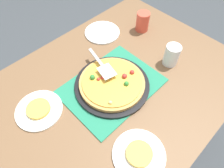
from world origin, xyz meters
TOP-DOWN VIEW (x-y plane):
  - ground_plane at (0.00, 0.00)m, footprint 8.00×8.00m
  - dining_table at (0.00, 0.00)m, footprint 1.40×1.00m
  - placemat at (0.00, 0.00)m, footprint 0.48×0.36m
  - pizza_pan at (0.00, 0.00)m, footprint 0.38×0.38m
  - pizza at (-0.00, 0.00)m, footprint 0.33×0.33m
  - plate_near_left at (0.34, -0.14)m, footprint 0.22×0.22m
  - plate_far_right at (0.16, 0.33)m, footprint 0.22×0.22m
  - plate_side at (-0.25, -0.34)m, footprint 0.22×0.22m
  - served_slice_left at (0.34, -0.14)m, footprint 0.11×0.11m
  - served_slice_right at (0.16, 0.33)m, footprint 0.11×0.11m
  - cup_near at (-0.45, -0.19)m, footprint 0.08×0.08m
  - cup_far at (-0.34, 0.11)m, footprint 0.08×0.08m
  - pizza_server at (-0.02, -0.10)m, footprint 0.09×0.23m

SIDE VIEW (x-z plane):
  - ground_plane at x=0.00m, z-range 0.00..0.00m
  - dining_table at x=0.00m, z-range 0.27..1.02m
  - placemat at x=0.00m, z-range 0.75..0.76m
  - plate_near_left at x=0.34m, z-range 0.75..0.76m
  - plate_far_right at x=0.16m, z-range 0.75..0.76m
  - plate_side at x=-0.25m, z-range 0.75..0.76m
  - pizza_pan at x=0.00m, z-range 0.76..0.77m
  - served_slice_left at x=0.34m, z-range 0.76..0.78m
  - served_slice_right at x=0.16m, z-range 0.76..0.78m
  - pizza at x=0.00m, z-range 0.76..0.81m
  - cup_near at x=-0.45m, z-range 0.75..0.87m
  - cup_far at x=-0.34m, z-range 0.75..0.87m
  - pizza_server at x=-0.02m, z-range 0.81..0.82m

